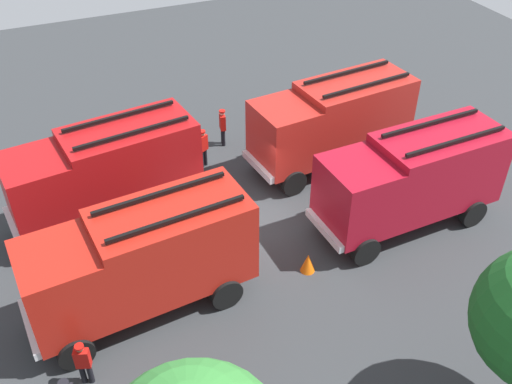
{
  "coord_description": "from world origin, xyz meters",
  "views": [
    {
      "loc": [
        6.88,
        16.04,
        14.57
      ],
      "look_at": [
        0.0,
        0.0,
        1.4
      ],
      "focal_mm": 40.83,
      "sensor_mm": 36.0,
      "label": 1
    }
  ],
  "objects_px": {
    "fire_truck_3": "(142,258)",
    "firefighter_2": "(83,362)",
    "traffic_cone_1": "(308,263)",
    "fire_truck_2": "(412,177)",
    "firefighter_3": "(203,146)",
    "fire_truck_0": "(333,120)",
    "fire_truck_1": "(105,170)",
    "firefighter_1": "(223,126)",
    "traffic_cone_0": "(285,128)",
    "firefighter_4": "(170,229)"
  },
  "relations": [
    {
      "from": "fire_truck_0",
      "to": "fire_truck_3",
      "type": "distance_m",
      "value": 10.87
    },
    {
      "from": "traffic_cone_1",
      "to": "fire_truck_2",
      "type": "bearing_deg",
      "value": -169.21
    },
    {
      "from": "fire_truck_1",
      "to": "firefighter_1",
      "type": "xyz_separation_m",
      "value": [
        -5.83,
        -3.17,
        -1.15
      ]
    },
    {
      "from": "firefighter_1",
      "to": "firefighter_2",
      "type": "xyz_separation_m",
      "value": [
        8.13,
        10.49,
        -0.12
      ]
    },
    {
      "from": "fire_truck_2",
      "to": "firefighter_3",
      "type": "height_order",
      "value": "fire_truck_2"
    },
    {
      "from": "fire_truck_2",
      "to": "fire_truck_3",
      "type": "bearing_deg",
      "value": -0.73
    },
    {
      "from": "fire_truck_1",
      "to": "traffic_cone_0",
      "type": "distance_m",
      "value": 9.51
    },
    {
      "from": "traffic_cone_1",
      "to": "firefighter_3",
      "type": "bearing_deg",
      "value": -81.06
    },
    {
      "from": "fire_truck_3",
      "to": "firefighter_2",
      "type": "distance_m",
      "value": 3.44
    },
    {
      "from": "fire_truck_0",
      "to": "traffic_cone_0",
      "type": "xyz_separation_m",
      "value": [
        0.79,
        -2.95,
        -1.82
      ]
    },
    {
      "from": "firefighter_3",
      "to": "fire_truck_1",
      "type": "bearing_deg",
      "value": 85.94
    },
    {
      "from": "fire_truck_1",
      "to": "firefighter_1",
      "type": "distance_m",
      "value": 6.74
    },
    {
      "from": "firefighter_3",
      "to": "fire_truck_2",
      "type": "bearing_deg",
      "value": -165.76
    },
    {
      "from": "traffic_cone_0",
      "to": "firefighter_4",
      "type": "bearing_deg",
      "value": 37.84
    },
    {
      "from": "fire_truck_1",
      "to": "firefighter_1",
      "type": "height_order",
      "value": "fire_truck_1"
    },
    {
      "from": "traffic_cone_0",
      "to": "traffic_cone_1",
      "type": "bearing_deg",
      "value": 69.42
    },
    {
      "from": "firefighter_2",
      "to": "firefighter_3",
      "type": "xyz_separation_m",
      "value": [
        -6.73,
        -9.17,
        0.12
      ]
    },
    {
      "from": "fire_truck_1",
      "to": "fire_truck_3",
      "type": "xyz_separation_m",
      "value": [
        -0.07,
        5.18,
        0.0
      ]
    },
    {
      "from": "firefighter_3",
      "to": "firefighter_4",
      "type": "relative_size",
      "value": 1.05
    },
    {
      "from": "firefighter_2",
      "to": "fire_truck_3",
      "type": "bearing_deg",
      "value": -27.57
    },
    {
      "from": "firefighter_4",
      "to": "fire_truck_0",
      "type": "bearing_deg",
      "value": -75.58
    },
    {
      "from": "fire_truck_3",
      "to": "fire_truck_1",
      "type": "bearing_deg",
      "value": -94.62
    },
    {
      "from": "traffic_cone_1",
      "to": "fire_truck_0",
      "type": "bearing_deg",
      "value": -125.26
    },
    {
      "from": "firefighter_1",
      "to": "traffic_cone_1",
      "type": "distance_m",
      "value": 8.98
    },
    {
      "from": "fire_truck_0",
      "to": "traffic_cone_1",
      "type": "relative_size",
      "value": 10.02
    },
    {
      "from": "firefighter_1",
      "to": "traffic_cone_1",
      "type": "relative_size",
      "value": 2.41
    },
    {
      "from": "firefighter_4",
      "to": "traffic_cone_0",
      "type": "xyz_separation_m",
      "value": [
        -7.32,
        -5.69,
        -0.62
      ]
    },
    {
      "from": "fire_truck_2",
      "to": "fire_truck_3",
      "type": "height_order",
      "value": "same"
    },
    {
      "from": "fire_truck_3",
      "to": "traffic_cone_1",
      "type": "bearing_deg",
      "value": 168.37
    },
    {
      "from": "fire_truck_0",
      "to": "firefighter_1",
      "type": "xyz_separation_m",
      "value": [
        3.83,
        -3.24,
        -1.15
      ]
    },
    {
      "from": "fire_truck_0",
      "to": "fire_truck_2",
      "type": "bearing_deg",
      "value": 91.47
    },
    {
      "from": "fire_truck_1",
      "to": "traffic_cone_0",
      "type": "bearing_deg",
      "value": -169.49
    },
    {
      "from": "fire_truck_3",
      "to": "firefighter_3",
      "type": "xyz_separation_m",
      "value": [
        -4.36,
        -7.02,
        -1.14
      ]
    },
    {
      "from": "fire_truck_1",
      "to": "fire_truck_3",
      "type": "height_order",
      "value": "same"
    },
    {
      "from": "firefighter_3",
      "to": "firefighter_4",
      "type": "distance_m",
      "value": 5.46
    },
    {
      "from": "fire_truck_2",
      "to": "firefighter_2",
      "type": "height_order",
      "value": "fire_truck_2"
    },
    {
      "from": "fire_truck_0",
      "to": "fire_truck_3",
      "type": "height_order",
      "value": "same"
    },
    {
      "from": "fire_truck_2",
      "to": "firefighter_3",
      "type": "relative_size",
      "value": 4.08
    },
    {
      "from": "fire_truck_0",
      "to": "fire_truck_3",
      "type": "relative_size",
      "value": 1.0
    },
    {
      "from": "fire_truck_2",
      "to": "firefighter_3",
      "type": "xyz_separation_m",
      "value": [
        5.85,
        -6.74,
        -1.14
      ]
    },
    {
      "from": "fire_truck_1",
      "to": "traffic_cone_1",
      "type": "distance_m",
      "value": 8.26
    },
    {
      "from": "fire_truck_0",
      "to": "fire_truck_1",
      "type": "bearing_deg",
      "value": -6.14
    },
    {
      "from": "fire_truck_1",
      "to": "fire_truck_3",
      "type": "bearing_deg",
      "value": 83.34
    },
    {
      "from": "fire_truck_0",
      "to": "traffic_cone_0",
      "type": "relative_size",
      "value": 11.27
    },
    {
      "from": "fire_truck_2",
      "to": "firefighter_2",
      "type": "relative_size",
      "value": 4.53
    },
    {
      "from": "traffic_cone_1",
      "to": "firefighter_1",
      "type": "bearing_deg",
      "value": -91.32
    },
    {
      "from": "fire_truck_0",
      "to": "traffic_cone_1",
      "type": "bearing_deg",
      "value": 49.03
    },
    {
      "from": "firefighter_2",
      "to": "fire_truck_1",
      "type": "bearing_deg",
      "value": 2.84
    },
    {
      "from": "firefighter_4",
      "to": "traffic_cone_0",
      "type": "distance_m",
      "value": 9.29
    },
    {
      "from": "firefighter_3",
      "to": "fire_truck_0",
      "type": "bearing_deg",
      "value": -136.79
    }
  ]
}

